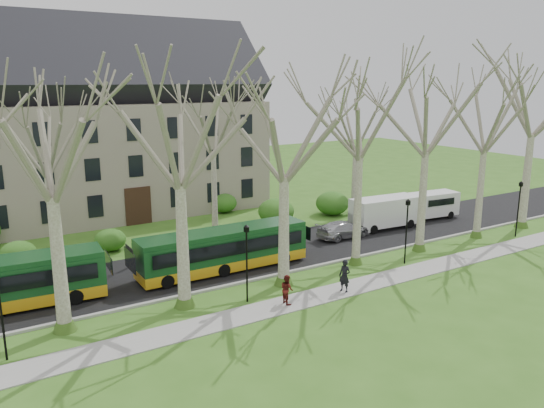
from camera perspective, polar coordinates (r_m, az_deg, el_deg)
The scene contains 15 objects.
ground at distance 33.61m, azimuth 5.55°, elevation -7.68°, with size 120.00×120.00×0.00m, color #37661D.
sidewalk at distance 31.79m, azimuth 8.29°, elevation -8.95°, with size 70.00×2.00×0.06m, color gray.
road at distance 37.87m, azimuth 0.52°, elevation -5.14°, with size 80.00×8.00×0.06m, color black.
curb at distance 34.72m, azimuth 4.05°, elevation -6.83°, with size 80.00×0.25×0.14m, color #A5A39E.
building at distance 50.83m, azimuth -16.69°, elevation 8.26°, with size 26.50×12.20×16.00m.
tree_row_verge at distance 32.05m, azimuth 5.50°, elevation 4.27°, with size 49.00×7.00×14.00m.
tree_row_far at distance 40.55m, azimuth -5.21°, elevation 4.70°, with size 33.00×7.00×12.00m.
lamp_row at distance 32.03m, azimuth 6.73°, elevation -3.90°, with size 36.22×0.22×4.30m.
hedges at distance 42.96m, azimuth -10.84°, elevation -1.81°, with size 30.60×8.60×2.00m.
bus_follow at distance 33.94m, azimuth -5.20°, elevation -4.87°, with size 11.10×2.31×2.77m, color #13431D, non-canonical shape.
sedan at distance 41.29m, azimuth 7.66°, elevation -2.72°, with size 1.82×4.48×1.30m, color #A2A3A7.
van_a at distance 44.34m, azimuth 12.05°, elevation -0.95°, with size 5.85×2.13×2.55m, color white, non-canonical shape.
van_b at distance 48.45m, azimuth 16.56°, elevation -0.18°, with size 5.25×1.91×2.29m, color white, non-canonical shape.
pedestrian_a at distance 30.87m, azimuth 7.82°, elevation -7.67°, with size 0.69×0.45×1.90m, color black.
pedestrian_b at distance 29.11m, azimuth 1.61°, elevation -9.15°, with size 0.79×0.61×1.62m, color #551713.
Camera 1 is at (-19.10, -24.96, 11.91)m, focal length 35.00 mm.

